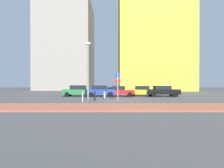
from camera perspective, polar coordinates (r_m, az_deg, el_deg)
ground_plane at (r=20.62m, az=2.03°, el=-4.98°), size 120.00×120.00×0.00m
sidewalk_brick at (r=14.39m, az=2.81°, el=-7.02°), size 40.00×4.14×0.14m
parked_car_green at (r=27.02m, az=-9.88°, el=-2.02°), size 4.35×1.94×1.56m
parked_car_blue at (r=26.49m, az=-3.19°, el=-2.05°), size 3.96×2.09×1.54m
parked_car_red at (r=26.46m, az=2.47°, el=-2.17°), size 4.07×1.97×1.48m
parked_car_yellow at (r=27.24m, az=9.41°, el=-2.08°), size 4.14×1.97×1.49m
parked_car_black at (r=27.26m, az=15.40°, el=-2.03°), size 4.61×2.17×1.52m
parking_sign_post at (r=20.73m, az=2.02°, el=0.32°), size 0.59×0.15×3.03m
parking_meter at (r=21.04m, az=-1.70°, el=-2.54°), size 0.18×0.14×1.31m
street_lamp at (r=21.94m, az=-7.11°, el=5.61°), size 0.70×0.36×6.63m
traffic_bollard_near at (r=20.12m, az=-5.01°, el=-3.67°), size 0.17×0.17×1.01m
traffic_bollard_mid at (r=18.95m, az=-8.72°, el=-3.84°), size 0.12×0.12×1.06m
traffic_bollard_far at (r=22.88m, az=-2.09°, el=-3.38°), size 0.18×0.18×0.86m
building_colorful_midrise at (r=51.01m, az=12.71°, el=15.72°), size 17.60×12.98×30.89m
building_under_construction at (r=55.45m, az=-13.25°, el=10.82°), size 13.93×15.97×23.98m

